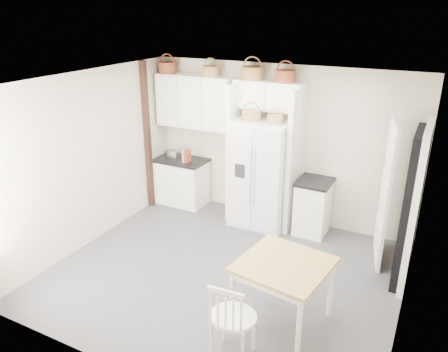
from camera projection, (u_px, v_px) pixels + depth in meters
The scene contains 28 objects.
floor at pixel (225, 273), 6.02m from camera, with size 4.50×4.50×0.00m, color #4B4A52.
ceiling at pixel (225, 83), 5.07m from camera, with size 4.50×4.50×0.00m, color white.
wall_back at pixel (280, 144), 7.20m from camera, with size 4.50×4.50×0.00m, color beige.
wall_left at pixel (90, 159), 6.50m from camera, with size 4.00×4.00×0.00m, color beige.
wall_right at pixel (415, 223), 4.59m from camera, with size 4.00×4.00×0.00m, color beige.
refrigerator at pixel (262, 174), 7.10m from camera, with size 0.92×0.74×1.77m, color white.
base_cab_left at pixel (182, 182), 8.02m from camera, with size 0.88×0.56×0.82m, color white.
base_cab_right at pixel (313, 208), 6.97m from camera, with size 0.48×0.58×0.85m, color white.
dining_table at pixel (282, 293), 4.96m from camera, with size 0.94×0.94×0.79m, color olive.
windsor_chair at pixel (233, 317), 4.42m from camera, with size 0.49×0.44×1.00m, color white.
counter_left at pixel (181, 160), 7.86m from camera, with size 0.92×0.59×0.04m, color black.
counter_right at pixel (315, 182), 6.80m from camera, with size 0.52×0.62×0.04m, color black.
toaster at pixel (173, 155), 7.85m from camera, with size 0.24×0.14×0.16m, color silver.
cookbook_red at pixel (188, 156), 7.66m from camera, with size 0.03×0.16×0.24m, color #A53424.
cookbook_cream at pixel (185, 156), 7.69m from camera, with size 0.03×0.14×0.21m, color beige.
basket_upper_a at pixel (168, 68), 7.51m from camera, with size 0.32×0.32×0.18m, color maroon.
basket_upper_c at pixel (211, 71), 7.15m from camera, with size 0.29×0.29×0.17m, color olive.
basket_bridge_a at pixel (252, 73), 6.83m from camera, with size 0.35×0.35×0.20m, color olive.
basket_bridge_b at pixel (285, 76), 6.60m from camera, with size 0.32×0.32×0.18m, color maroon.
basket_fridge_a at pixel (251, 116), 6.74m from camera, with size 0.30×0.30×0.16m, color olive.
basket_fridge_b at pixel (275, 119), 6.58m from camera, with size 0.24×0.24×0.13m, color olive.
upper_cabinet at pixel (195, 102), 7.48m from camera, with size 1.40×0.34×0.90m, color white.
bridge_cabinet at pixel (269, 95), 6.82m from camera, with size 1.12×0.34×0.45m, color white.
fridge_panel_left at pixel (236, 152), 7.29m from camera, with size 0.08×0.60×2.30m, color white.
fridge_panel_right at pixel (294, 162), 6.85m from camera, with size 0.08×0.60×2.30m, color white.
trim_post at pixel (147, 137), 7.59m from camera, with size 0.09×0.09×2.60m, color black.
doorway_void at pixel (411, 209), 5.56m from camera, with size 0.18×0.85×2.05m, color black.
door_slab at pixel (385, 194), 5.99m from camera, with size 0.80×0.04×2.05m, color white.
Camera 1 is at (2.32, -4.56, 3.44)m, focal length 35.00 mm.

